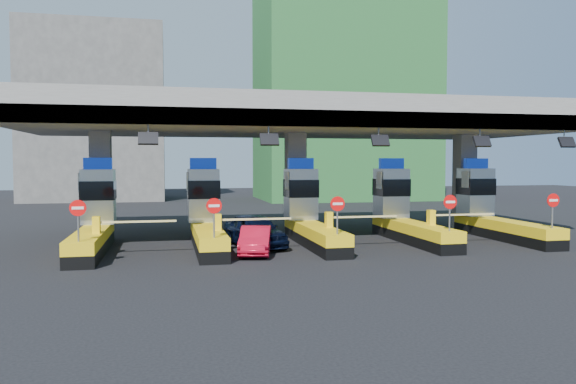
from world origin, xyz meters
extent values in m
plane|color=black|center=(0.00, 0.00, 0.00)|extent=(120.00, 120.00, 0.00)
cube|color=slate|center=(0.00, 3.00, 6.25)|extent=(28.00, 12.00, 1.50)
cube|color=#4C4C49|center=(0.00, -2.70, 5.85)|extent=(28.00, 0.60, 0.70)
cube|color=slate|center=(-10.00, 3.00, 2.75)|extent=(1.00, 1.00, 5.50)
cube|color=slate|center=(0.00, 3.00, 2.75)|extent=(1.00, 1.00, 5.50)
cube|color=slate|center=(10.00, 3.00, 2.75)|extent=(1.00, 1.00, 5.50)
cylinder|color=slate|center=(-7.50, -2.70, 5.25)|extent=(0.06, 0.06, 0.50)
cube|color=black|center=(-7.50, -2.90, 4.90)|extent=(0.80, 0.38, 0.54)
cylinder|color=slate|center=(-2.50, -2.70, 5.25)|extent=(0.06, 0.06, 0.50)
cube|color=black|center=(-2.50, -2.90, 4.90)|extent=(0.80, 0.38, 0.54)
cylinder|color=slate|center=(2.50, -2.70, 5.25)|extent=(0.06, 0.06, 0.50)
cube|color=black|center=(2.50, -2.90, 4.90)|extent=(0.80, 0.38, 0.54)
cylinder|color=slate|center=(7.50, -2.70, 5.25)|extent=(0.06, 0.06, 0.50)
cube|color=black|center=(7.50, -2.90, 4.90)|extent=(0.80, 0.38, 0.54)
cylinder|color=slate|center=(12.00, -2.70, 5.25)|extent=(0.06, 0.06, 0.50)
cube|color=black|center=(12.00, -2.90, 4.90)|extent=(0.80, 0.38, 0.54)
cube|color=black|center=(-10.00, -1.00, 0.25)|extent=(1.20, 8.00, 0.50)
cube|color=#E5B70C|center=(-10.00, -1.00, 0.75)|extent=(1.20, 8.00, 0.50)
cube|color=#9EA3A8|center=(-10.00, 1.80, 2.30)|extent=(1.50, 1.50, 2.60)
cube|color=black|center=(-10.00, 1.78, 2.60)|extent=(1.56, 1.56, 0.90)
cube|color=#0C2DBF|center=(-10.00, 1.80, 3.88)|extent=(1.30, 0.35, 0.55)
cube|color=white|center=(-10.80, 1.50, 3.00)|extent=(0.06, 0.70, 0.90)
cylinder|color=slate|center=(-10.00, -4.60, 1.65)|extent=(0.07, 0.07, 1.30)
cylinder|color=red|center=(-10.00, -4.63, 2.25)|extent=(0.60, 0.04, 0.60)
cube|color=white|center=(-10.00, -4.65, 2.25)|extent=(0.42, 0.02, 0.10)
cube|color=#E5B70C|center=(-9.65, -2.20, 1.35)|extent=(0.30, 0.35, 0.70)
cube|color=white|center=(-8.00, -2.20, 1.45)|extent=(3.20, 0.08, 0.08)
cube|color=black|center=(-5.00, -1.00, 0.25)|extent=(1.20, 8.00, 0.50)
cube|color=#E5B70C|center=(-5.00, -1.00, 0.75)|extent=(1.20, 8.00, 0.50)
cube|color=#9EA3A8|center=(-5.00, 1.80, 2.30)|extent=(1.50, 1.50, 2.60)
cube|color=black|center=(-5.00, 1.78, 2.60)|extent=(1.56, 1.56, 0.90)
cube|color=#0C2DBF|center=(-5.00, 1.80, 3.88)|extent=(1.30, 0.35, 0.55)
cube|color=white|center=(-5.80, 1.50, 3.00)|extent=(0.06, 0.70, 0.90)
cylinder|color=slate|center=(-5.00, -4.60, 1.65)|extent=(0.07, 0.07, 1.30)
cylinder|color=red|center=(-5.00, -4.63, 2.25)|extent=(0.60, 0.04, 0.60)
cube|color=white|center=(-5.00, -4.65, 2.25)|extent=(0.42, 0.02, 0.10)
cube|color=#E5B70C|center=(-4.65, -2.20, 1.35)|extent=(0.30, 0.35, 0.70)
cube|color=white|center=(-3.00, -2.20, 1.45)|extent=(3.20, 0.08, 0.08)
cube|color=black|center=(0.00, -1.00, 0.25)|extent=(1.20, 8.00, 0.50)
cube|color=#E5B70C|center=(0.00, -1.00, 0.75)|extent=(1.20, 8.00, 0.50)
cube|color=#9EA3A8|center=(0.00, 1.80, 2.30)|extent=(1.50, 1.50, 2.60)
cube|color=black|center=(0.00, 1.78, 2.60)|extent=(1.56, 1.56, 0.90)
cube|color=#0C2DBF|center=(0.00, 1.80, 3.88)|extent=(1.30, 0.35, 0.55)
cube|color=white|center=(-0.80, 1.50, 3.00)|extent=(0.06, 0.70, 0.90)
cylinder|color=slate|center=(0.00, -4.60, 1.65)|extent=(0.07, 0.07, 1.30)
cylinder|color=red|center=(0.00, -4.63, 2.25)|extent=(0.60, 0.04, 0.60)
cube|color=white|center=(0.00, -4.65, 2.25)|extent=(0.42, 0.02, 0.10)
cube|color=#E5B70C|center=(0.35, -2.20, 1.35)|extent=(0.30, 0.35, 0.70)
cube|color=white|center=(2.00, -2.20, 1.45)|extent=(3.20, 0.08, 0.08)
cube|color=black|center=(5.00, -1.00, 0.25)|extent=(1.20, 8.00, 0.50)
cube|color=#E5B70C|center=(5.00, -1.00, 0.75)|extent=(1.20, 8.00, 0.50)
cube|color=#9EA3A8|center=(5.00, 1.80, 2.30)|extent=(1.50, 1.50, 2.60)
cube|color=black|center=(5.00, 1.78, 2.60)|extent=(1.56, 1.56, 0.90)
cube|color=#0C2DBF|center=(5.00, 1.80, 3.88)|extent=(1.30, 0.35, 0.55)
cube|color=white|center=(4.20, 1.50, 3.00)|extent=(0.06, 0.70, 0.90)
cylinder|color=slate|center=(5.00, -4.60, 1.65)|extent=(0.07, 0.07, 1.30)
cylinder|color=red|center=(5.00, -4.63, 2.25)|extent=(0.60, 0.04, 0.60)
cube|color=white|center=(5.00, -4.65, 2.25)|extent=(0.42, 0.02, 0.10)
cube|color=#E5B70C|center=(5.35, -2.20, 1.35)|extent=(0.30, 0.35, 0.70)
cube|color=white|center=(7.00, -2.20, 1.45)|extent=(3.20, 0.08, 0.08)
cube|color=black|center=(10.00, -1.00, 0.25)|extent=(1.20, 8.00, 0.50)
cube|color=#E5B70C|center=(10.00, -1.00, 0.75)|extent=(1.20, 8.00, 0.50)
cube|color=#9EA3A8|center=(10.00, 1.80, 2.30)|extent=(1.50, 1.50, 2.60)
cube|color=black|center=(10.00, 1.78, 2.60)|extent=(1.56, 1.56, 0.90)
cube|color=#0C2DBF|center=(10.00, 1.80, 3.88)|extent=(1.30, 0.35, 0.55)
cube|color=white|center=(9.20, 1.50, 3.00)|extent=(0.06, 0.70, 0.90)
cylinder|color=slate|center=(10.00, -4.60, 1.65)|extent=(0.07, 0.07, 1.30)
cylinder|color=red|center=(10.00, -4.63, 2.25)|extent=(0.60, 0.04, 0.60)
cube|color=white|center=(10.00, -4.65, 2.25)|extent=(0.42, 0.02, 0.10)
cube|color=#E5B70C|center=(10.35, -2.20, 1.35)|extent=(0.30, 0.35, 0.70)
cube|color=white|center=(12.00, -2.20, 1.45)|extent=(3.20, 0.08, 0.08)
cube|color=#1E5926|center=(12.00, 32.00, 14.00)|extent=(18.00, 12.00, 28.00)
cube|color=#4C4C49|center=(-14.00, 36.00, 9.00)|extent=(14.00, 10.00, 18.00)
imported|color=black|center=(-2.81, -0.75, 0.78)|extent=(2.79, 4.85, 1.55)
imported|color=red|center=(-3.08, -2.76, 0.59)|extent=(2.01, 3.80, 1.19)
camera|label=1|loc=(-6.79, -26.41, 3.92)|focal=35.00mm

